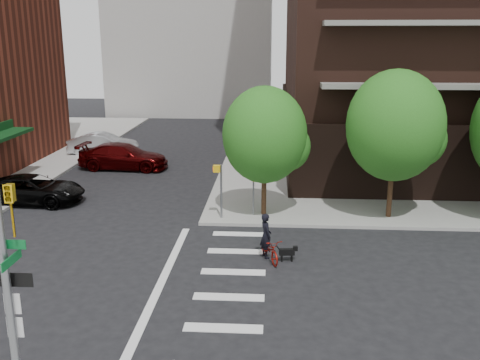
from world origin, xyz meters
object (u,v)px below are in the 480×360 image
parked_car_maroon (123,156)px  scooter (270,249)px  dog_walker (266,236)px  parked_car_black (33,189)px  traffic_signal (16,347)px  parked_car_silver (103,144)px

parked_car_maroon → scooter: bearing=-142.5°
dog_walker → parked_car_black: bearing=41.2°
parked_car_black → scooter: parked_car_black is taller
traffic_signal → parked_car_maroon: 25.83m
parked_car_black → scooter: size_ratio=2.93×
traffic_signal → parked_car_maroon: (-5.03, 25.27, -1.84)m
parked_car_maroon → parked_car_silver: parked_car_maroon is taller
parked_car_silver → scooter: 22.61m
parked_car_black → traffic_signal: bearing=-153.7°
traffic_signal → parked_car_silver: (-7.73, 29.49, -1.87)m
parked_car_maroon → parked_car_silver: size_ratio=1.17×
parked_car_black → parked_car_silver: parked_car_silver is taller
parked_car_maroon → scooter: (9.85, -14.59, -0.38)m
parked_car_maroon → scooter: 17.60m
parked_car_silver → dog_walker: dog_walker is taller
parked_car_black → dog_walker: size_ratio=2.94×
traffic_signal → parked_car_silver: size_ratio=1.19×
traffic_signal → parked_car_silver: traffic_signal is taller
parked_car_black → parked_car_silver: size_ratio=1.06×
parked_car_maroon → parked_car_silver: 5.01m
traffic_signal → scooter: traffic_signal is taller
parked_car_maroon → dog_walker: bearing=-142.4°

